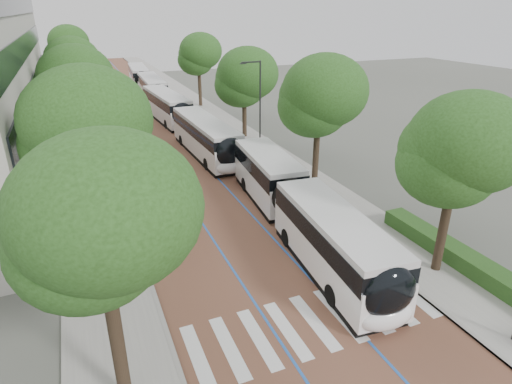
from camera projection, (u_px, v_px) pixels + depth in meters
ground at (322, 339)px, 16.88m from camera, size 160.00×160.00×0.00m
road at (147, 118)px, 50.72m from camera, size 11.00×140.00×0.02m
sidewalk_left at (80, 124)px, 48.03m from camera, size 4.00×140.00×0.12m
sidewalk_right at (208, 112)px, 53.38m from camera, size 4.00×140.00×0.12m
kerb_left at (98, 122)px, 48.71m from camera, size 0.20×140.00×0.14m
kerb_right at (193, 113)px, 52.70m from camera, size 0.20×140.00×0.14m
zebra_crossing at (314, 322)px, 17.79m from camera, size 10.55×3.60×0.01m
lane_line_left at (134, 119)px, 50.15m from camera, size 0.12×126.00×0.01m
lane_line_right at (161, 117)px, 51.29m from camera, size 0.12×126.00×0.01m
hedge at (492, 277)px, 19.91m from camera, size 1.20×14.00×0.80m
streetlight_far at (258, 101)px, 35.95m from camera, size 1.82×0.20×8.00m
lamp_post_left at (125, 193)px, 19.84m from camera, size 0.14×0.14×8.00m
trees_left at (74, 85)px, 33.27m from camera, size 6.06×60.23×9.49m
trees_right at (269, 85)px, 35.98m from camera, size 5.95×47.36×8.81m
lead_bus at (302, 211)px, 23.86m from camera, size 4.08×18.54×3.20m
bus_queued_0 at (207, 139)px, 36.95m from camera, size 2.92×12.47×3.20m
bus_queued_1 at (168, 107)px, 48.68m from camera, size 3.34×12.54×3.20m
bus_queued_2 at (153, 89)px, 59.59m from camera, size 2.88×12.47×3.20m
bus_queued_3 at (139, 76)px, 70.59m from camera, size 3.32×12.53×3.20m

